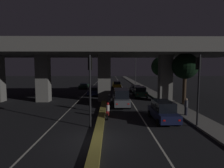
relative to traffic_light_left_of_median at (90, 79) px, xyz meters
The scene contains 21 objects.
ground_plane 4.69m from the traffic_light_left_of_median, 74.46° to the right, with size 200.00×200.00×0.00m, color black.
lane_line_left_inner 32.76m from the traffic_light_left_of_median, 95.43° to the left, with size 0.12×126.00×0.00m, color beige.
lane_line_right_inner 32.93m from the traffic_light_left_of_median, 82.04° to the left, with size 0.12×126.00×0.00m, color beige.
median_divider 32.61m from the traffic_light_left_of_median, 88.72° to the left, with size 0.65×126.00×0.23m, color olive.
sidewalk_right 27.33m from the traffic_light_left_of_median, 69.72° to the left, with size 2.15×126.00×0.15m, color slate.
elevated_overpass 11.40m from the traffic_light_left_of_median, 87.86° to the left, with size 37.62×10.57×9.00m.
traffic_light_left_of_median is the anchor object (origin of this frame).
traffic_light_right_of_median 8.41m from the traffic_light_left_of_median, ahead, with size 0.30×0.49×5.69m.
street_lamp 37.16m from the traffic_light_left_of_median, 76.86° to the left, with size 2.03×0.32×8.92m.
car_dark_blue_lead 7.02m from the traffic_light_left_of_median, 14.04° to the left, with size 1.93×4.28×1.77m.
car_grey_second 8.75m from the traffic_light_left_of_median, 69.90° to the left, with size 2.06×4.86×2.09m.
car_dark_green_third 16.37m from the traffic_light_left_of_median, 66.68° to the left, with size 2.11×4.51×1.69m.
car_silver_fourth 21.50m from the traffic_light_left_of_median, 72.25° to the left, with size 2.01×4.11×1.41m.
car_taxi_yellow_fifth 27.07m from the traffic_light_left_of_median, 83.65° to the left, with size 2.08×4.71×1.75m.
car_dark_blue_lead_oncoming 16.83m from the traffic_light_left_of_median, 94.54° to the left, with size 1.98×4.10×1.47m.
car_dark_green_second_oncoming 27.72m from the traffic_light_left_of_median, 99.57° to the left, with size 2.00×4.78×1.30m.
motorcycle_red_filtering_near 4.30m from the traffic_light_left_of_median, 62.57° to the left, with size 0.32×1.93×1.47m.
motorcycle_white_filtering_mid 8.82m from the traffic_light_left_of_median, 79.92° to the left, with size 0.33×1.79×1.48m.
pedestrian_on_sidewalk 9.72m from the traffic_light_left_of_median, 18.27° to the left, with size 0.32×0.32×1.65m.
roadside_tree_kerbside_near 14.44m from the traffic_light_left_of_median, 38.89° to the left, with size 3.32×3.32×6.61m.
roadside_tree_kerbside_mid 26.31m from the traffic_light_left_of_median, 62.30° to the left, with size 4.08×4.08×7.13m.
Camera 1 is at (0.86, -10.87, 4.61)m, focal length 28.00 mm.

